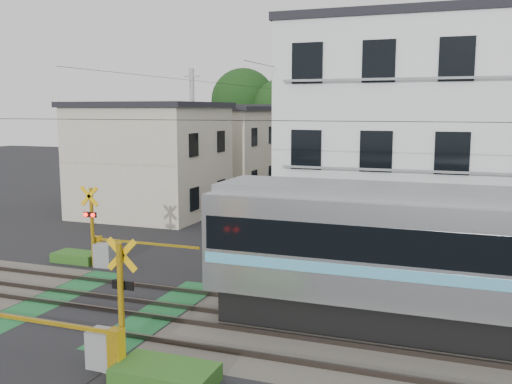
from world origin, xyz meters
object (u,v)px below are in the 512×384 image
at_px(apartment_block, 423,141).
at_px(pedestrian, 343,177).
at_px(crossing_signal_near, 105,340).
at_px(crossing_signal_far, 103,248).

xyz_separation_m(apartment_block, pedestrian, (-7.16, 19.78, -3.91)).
distance_m(crossing_signal_near, pedestrian, 32.95).
height_order(crossing_signal_near, crossing_signal_far, same).
bearing_deg(apartment_block, crossing_signal_near, -114.22).
xyz_separation_m(crossing_signal_near, apartment_block, (5.91, 13.15, 3.94)).
height_order(crossing_signal_near, apartment_block, apartment_block).
height_order(crossing_signal_far, apartment_block, apartment_block).
height_order(apartment_block, pedestrian, apartment_block).
xyz_separation_m(crossing_signal_near, pedestrian, (-1.25, 32.93, 0.04)).
xyz_separation_m(crossing_signal_far, pedestrian, (3.92, 25.62, 0.04)).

